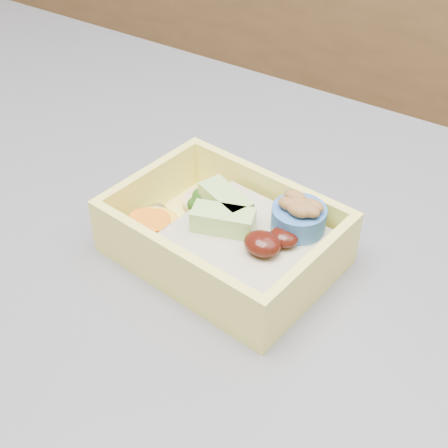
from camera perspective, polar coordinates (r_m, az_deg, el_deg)
The scene contains 1 object.
bento_box at distance 0.46m, azimuth 0.62°, elevation -1.16°, with size 0.17×0.13×0.06m.
Camera 1 is at (0.16, -0.25, 1.24)m, focal length 50.00 mm.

